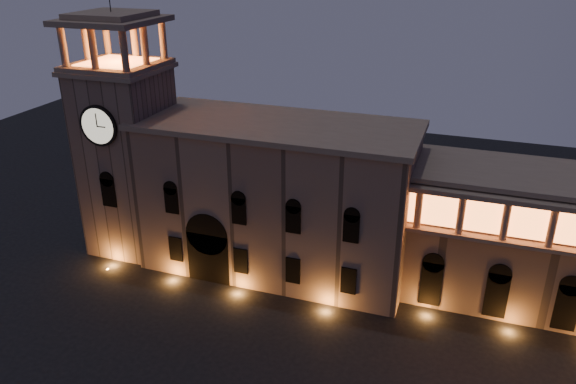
# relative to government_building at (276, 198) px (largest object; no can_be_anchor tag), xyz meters

# --- Properties ---
(government_building) EXTENTS (30.80, 12.80, 17.60)m
(government_building) POSITION_rel_government_building_xyz_m (0.00, 0.00, 0.00)
(government_building) COLOR #846956
(government_building) RESTS_ON ground
(clock_tower) EXTENTS (9.80, 9.80, 32.40)m
(clock_tower) POSITION_rel_government_building_xyz_m (-18.42, -0.95, 3.73)
(clock_tower) COLOR #846956
(clock_tower) RESTS_ON ground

